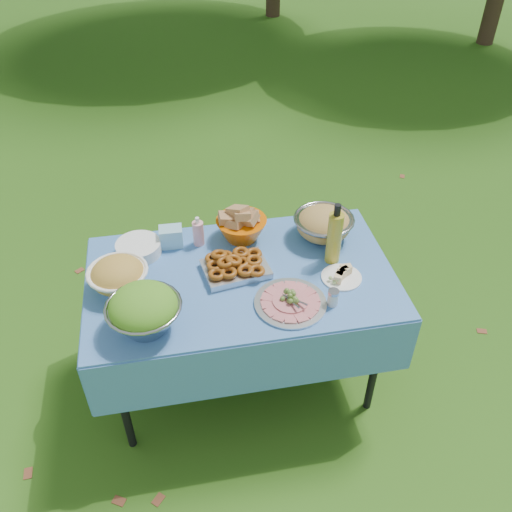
{
  "coord_description": "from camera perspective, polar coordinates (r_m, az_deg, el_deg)",
  "views": [
    {
      "loc": [
        -0.28,
        -1.92,
        2.48
      ],
      "look_at": [
        0.07,
        0.0,
        0.87
      ],
      "focal_mm": 38.0,
      "sensor_mm": 36.0,
      "label": 1
    }
  ],
  "objects": [
    {
      "name": "cheese_plate",
      "position": [
        2.59,
        9.02,
        -1.87
      ],
      "size": [
        0.23,
        0.23,
        0.05
      ],
      "primitive_type": "cylinder",
      "rotation": [
        0.0,
        0.0,
        -0.25
      ],
      "color": "white",
      "rests_on": "picnic_table"
    },
    {
      "name": "sanitizer_bottle",
      "position": [
        2.74,
        -6.11,
        2.64
      ],
      "size": [
        0.06,
        0.06,
        0.16
      ],
      "primitive_type": "cylinder",
      "rotation": [
        0.0,
        0.0,
        0.07
      ],
      "color": "#FFA5AC",
      "rests_on": "picnic_table"
    },
    {
      "name": "bread_bowl",
      "position": [
        2.76,
        -1.55,
        3.38
      ],
      "size": [
        0.3,
        0.3,
        0.17
      ],
      "primitive_type": null,
      "rotation": [
        0.0,
        0.0,
        -0.15
      ],
      "color": "#D65B02",
      "rests_on": "picnic_table"
    },
    {
      "name": "wipes_box",
      "position": [
        2.77,
        -8.92,
        2.02
      ],
      "size": [
        0.12,
        0.09,
        0.1
      ],
      "primitive_type": "cube",
      "rotation": [
        0.0,
        0.0,
        -0.03
      ],
      "color": "#94D0E8",
      "rests_on": "picnic_table"
    },
    {
      "name": "pasta_bowl_steel",
      "position": [
        2.8,
        7.13,
        3.41
      ],
      "size": [
        0.31,
        0.31,
        0.16
      ],
      "primitive_type": null,
      "rotation": [
        0.0,
        0.0,
        0.03
      ],
      "color": "#9A9AA1",
      "rests_on": "picnic_table"
    },
    {
      "name": "oil_bottle",
      "position": [
        2.6,
        8.29,
        2.36
      ],
      "size": [
        0.08,
        0.08,
        0.33
      ],
      "primitive_type": "cylinder",
      "rotation": [
        0.0,
        0.0,
        0.19
      ],
      "color": "gold",
      "rests_on": "picnic_table"
    },
    {
      "name": "charcuterie_platter",
      "position": [
        2.42,
        3.67,
        -4.4
      ],
      "size": [
        0.43,
        0.43,
        0.07
      ],
      "primitive_type": "cylinder",
      "rotation": [
        0.0,
        0.0,
        -0.38
      ],
      "color": "silver",
      "rests_on": "picnic_table"
    },
    {
      "name": "salad_bowl",
      "position": [
        2.32,
        -11.72,
        -5.62
      ],
      "size": [
        0.32,
        0.32,
        0.21
      ],
      "primitive_type": null,
      "rotation": [
        0.0,
        0.0,
        -0.01
      ],
      "color": "#9A9AA1",
      "rests_on": "picnic_table"
    },
    {
      "name": "picnic_table",
      "position": [
        2.85,
        -1.46,
        -7.75
      ],
      "size": [
        1.46,
        0.86,
        0.76
      ],
      "primitive_type": "cube",
      "color": "#80C0F7",
      "rests_on": "ground"
    },
    {
      "name": "plate_stack",
      "position": [
        2.76,
        -12.26,
        0.82
      ],
      "size": [
        0.24,
        0.24,
        0.06
      ],
      "primitive_type": "cylinder",
      "rotation": [
        0.0,
        0.0,
        -0.06
      ],
      "color": "white",
      "rests_on": "picnic_table"
    },
    {
      "name": "fried_tray",
      "position": [
        2.58,
        -2.16,
        -1.08
      ],
      "size": [
        0.33,
        0.26,
        0.07
      ],
      "primitive_type": "cube",
      "rotation": [
        0.0,
        0.0,
        0.16
      ],
      "color": "silver",
      "rests_on": "picnic_table"
    },
    {
      "name": "ground",
      "position": [
        3.14,
        -1.34,
        -12.46
      ],
      "size": [
        80.0,
        80.0,
        0.0
      ],
      "primitive_type": "plane",
      "color": "#16370A",
      "rests_on": "ground"
    },
    {
      "name": "shaker",
      "position": [
        2.44,
        8.11,
        -4.36
      ],
      "size": [
        0.05,
        0.05,
        0.08
      ],
      "primitive_type": "cylinder",
      "rotation": [
        0.0,
        0.0,
        0.04
      ],
      "color": "silver",
      "rests_on": "picnic_table"
    },
    {
      "name": "pasta_bowl_white",
      "position": [
        2.55,
        -14.34,
        -1.96
      ],
      "size": [
        0.35,
        0.35,
        0.15
      ],
      "primitive_type": null,
      "rotation": [
        0.0,
        0.0,
        -0.37
      ],
      "color": "white",
      "rests_on": "picnic_table"
    }
  ]
}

